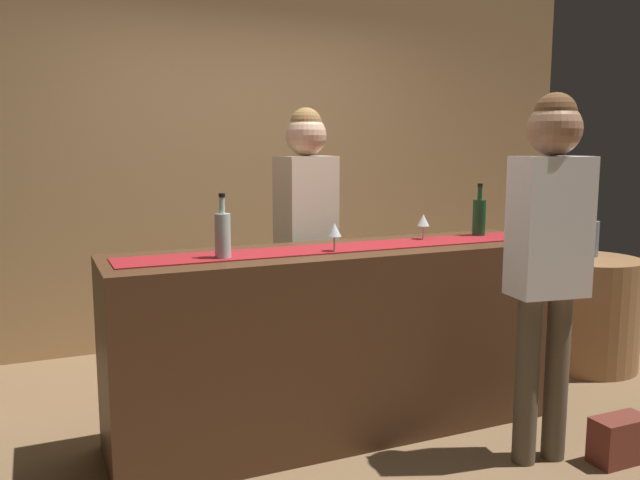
% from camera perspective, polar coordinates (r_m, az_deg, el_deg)
% --- Properties ---
extents(ground_plane, '(10.00, 10.00, 0.00)m').
position_cam_1_polar(ground_plane, '(3.60, 1.83, -16.14)').
color(ground_plane, brown).
extents(back_wall, '(6.00, 0.12, 2.90)m').
position_cam_1_polar(back_wall, '(5.06, -7.46, 7.79)').
color(back_wall, tan).
rests_on(back_wall, ground).
extents(bar_counter, '(2.37, 0.60, 0.97)m').
position_cam_1_polar(bar_counter, '(3.43, 1.87, -8.75)').
color(bar_counter, '#472B19').
rests_on(bar_counter, ground).
extents(counter_runner_cloth, '(2.25, 0.28, 0.01)m').
position_cam_1_polar(counter_runner_cloth, '(3.32, 1.91, -0.68)').
color(counter_runner_cloth, maroon).
rests_on(counter_runner_cloth, bar_counter).
extents(wine_bottle_green, '(0.07, 0.07, 0.30)m').
position_cam_1_polar(wine_bottle_green, '(3.85, 13.68, 2.00)').
color(wine_bottle_green, '#194723').
rests_on(wine_bottle_green, bar_counter).
extents(wine_bottle_clear, '(0.07, 0.07, 0.30)m').
position_cam_1_polar(wine_bottle_clear, '(3.03, -8.47, 0.47)').
color(wine_bottle_clear, '#B2C6C1').
rests_on(wine_bottle_clear, bar_counter).
extents(wine_glass_near_customer, '(0.07, 0.07, 0.14)m').
position_cam_1_polar(wine_glass_near_customer, '(3.19, 1.26, 0.81)').
color(wine_glass_near_customer, silver).
rests_on(wine_glass_near_customer, bar_counter).
extents(wine_glass_mid_counter, '(0.07, 0.07, 0.14)m').
position_cam_1_polar(wine_glass_mid_counter, '(3.63, 8.98, 1.64)').
color(wine_glass_mid_counter, silver).
rests_on(wine_glass_mid_counter, bar_counter).
extents(bartender, '(0.38, 0.27, 1.70)m').
position_cam_1_polar(bartender, '(3.85, -1.21, 1.80)').
color(bartender, '#26262B').
rests_on(bartender, ground).
extents(customer_sipping, '(0.36, 0.24, 1.72)m').
position_cam_1_polar(customer_sipping, '(3.15, 19.31, 0.12)').
color(customer_sipping, brown).
rests_on(customer_sipping, ground).
extents(round_side_table, '(0.68, 0.68, 0.74)m').
position_cam_1_polar(round_side_table, '(4.80, 22.20, -5.83)').
color(round_side_table, '#996B42').
rests_on(round_side_table, ground).
extents(vase_on_side_table, '(0.13, 0.13, 0.24)m').
position_cam_1_polar(vase_on_side_table, '(4.78, 22.35, 0.11)').
color(vase_on_side_table, slate).
rests_on(vase_on_side_table, round_side_table).
extents(handbag, '(0.28, 0.14, 0.22)m').
position_cam_1_polar(handbag, '(3.53, 24.63, -15.53)').
color(handbag, brown).
rests_on(handbag, ground).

